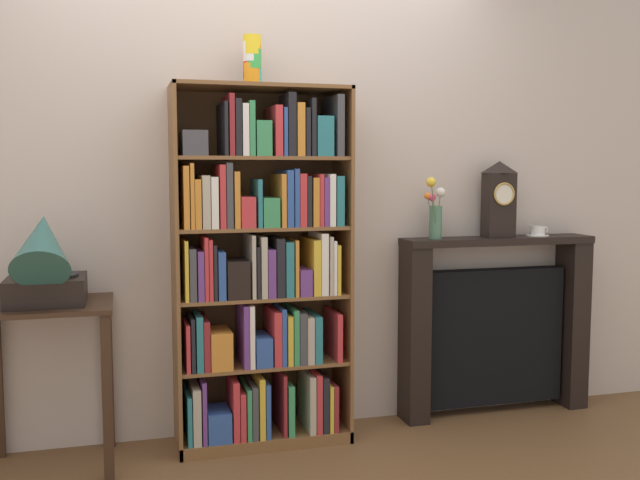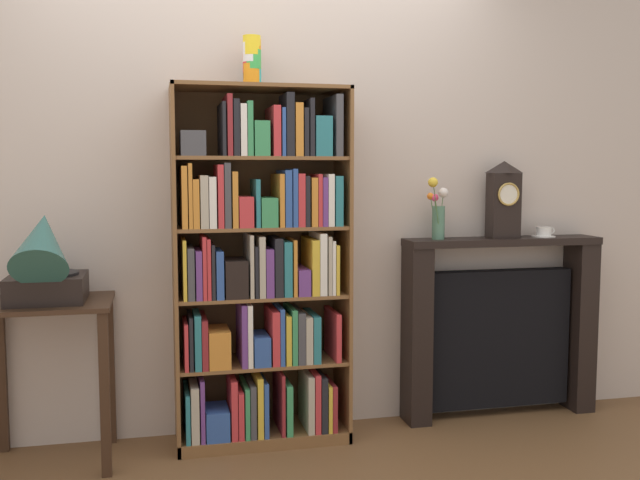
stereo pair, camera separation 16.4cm
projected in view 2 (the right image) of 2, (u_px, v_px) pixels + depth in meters
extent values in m
cube|color=brown|center=(265.00, 448.00, 3.59)|extent=(8.04, 6.40, 0.02)
cube|color=beige|center=(287.00, 186.00, 3.80)|extent=(5.04, 0.08, 2.60)
cube|color=brown|center=(175.00, 270.00, 3.50)|extent=(0.02, 0.34, 1.79)
cube|color=brown|center=(343.00, 265.00, 3.69)|extent=(0.02, 0.34, 1.79)
cube|color=brown|center=(256.00, 263.00, 3.76)|extent=(0.87, 0.01, 1.79)
cube|color=brown|center=(260.00, 88.00, 3.51)|extent=(0.87, 0.34, 0.02)
cube|color=brown|center=(262.00, 434.00, 3.68)|extent=(0.87, 0.34, 0.06)
cube|color=teal|center=(187.00, 412.00, 3.57)|extent=(0.02, 0.29, 0.24)
cube|color=#B2A893|center=(194.00, 410.00, 3.55)|extent=(0.04, 0.25, 0.28)
cube|color=#663884|center=(201.00, 404.00, 3.57)|extent=(0.02, 0.29, 0.31)
cube|color=#2D519E|center=(217.00, 422.00, 3.56)|extent=(0.11, 0.20, 0.15)
cube|color=#C63338|center=(232.00, 404.00, 3.59)|extent=(0.03, 0.25, 0.30)
cube|color=#C63338|center=(239.00, 410.00, 3.59)|extent=(0.03, 0.23, 0.24)
cube|color=#388E56|center=(245.00, 407.00, 3.62)|extent=(0.02, 0.28, 0.25)
cube|color=#424247|center=(250.00, 406.00, 3.62)|extent=(0.03, 0.26, 0.27)
cube|color=gold|center=(257.00, 402.00, 3.63)|extent=(0.03, 0.26, 0.30)
cube|color=#2D519E|center=(263.00, 405.00, 3.63)|extent=(0.02, 0.25, 0.27)
cube|color=maroon|center=(279.00, 398.00, 3.67)|extent=(0.02, 0.30, 0.31)
cube|color=#388E56|center=(286.00, 404.00, 3.66)|extent=(0.03, 0.25, 0.26)
cube|color=#B2A893|center=(306.00, 399.00, 3.69)|extent=(0.03, 0.27, 0.29)
cube|color=#C63338|center=(314.00, 399.00, 3.68)|extent=(0.03, 0.23, 0.30)
cube|color=black|center=(319.00, 399.00, 3.70)|extent=(0.03, 0.27, 0.28)
cube|color=gold|center=(325.00, 402.00, 3.71)|extent=(0.02, 0.27, 0.24)
cube|color=maroon|center=(330.00, 403.00, 3.71)|extent=(0.02, 0.25, 0.24)
cube|color=brown|center=(262.00, 361.00, 3.64)|extent=(0.83, 0.32, 0.02)
cube|color=#C63338|center=(186.00, 343.00, 3.50)|extent=(0.02, 0.24, 0.23)
cube|color=black|center=(190.00, 340.00, 3.51)|extent=(0.02, 0.25, 0.26)
cube|color=teal|center=(197.00, 339.00, 3.51)|extent=(0.03, 0.23, 0.27)
cube|color=maroon|center=(203.00, 340.00, 3.55)|extent=(0.03, 0.29, 0.24)
cube|color=orange|center=(218.00, 347.00, 3.53)|extent=(0.11, 0.22, 0.18)
cube|color=#663884|center=(242.00, 332.00, 3.58)|extent=(0.03, 0.27, 0.31)
cube|color=white|center=(248.00, 333.00, 3.56)|extent=(0.02, 0.23, 0.31)
cube|color=#2D519E|center=(260.00, 348.00, 3.58)|extent=(0.08, 0.21, 0.15)
cube|color=#C63338|center=(272.00, 334.00, 3.62)|extent=(0.04, 0.28, 0.27)
cube|color=#2D519E|center=(279.00, 333.00, 3.61)|extent=(0.02, 0.25, 0.28)
cube|color=gold|center=(284.00, 336.00, 3.63)|extent=(0.03, 0.26, 0.25)
cube|color=#388E56|center=(290.00, 333.00, 3.64)|extent=(0.03, 0.27, 0.27)
cube|color=#424247|center=(297.00, 334.00, 3.65)|extent=(0.04, 0.28, 0.26)
cube|color=#B2A893|center=(305.00, 337.00, 3.64)|extent=(0.03, 0.23, 0.24)
cube|color=teal|center=(312.00, 335.00, 3.66)|extent=(0.04, 0.27, 0.24)
cube|color=#C63338|center=(333.00, 333.00, 3.69)|extent=(0.03, 0.27, 0.24)
cube|color=brown|center=(261.00, 295.00, 3.61)|extent=(0.83, 0.32, 0.02)
cube|color=gold|center=(184.00, 268.00, 3.47)|extent=(0.02, 0.25, 0.29)
cube|color=#424247|center=(190.00, 272.00, 3.48)|extent=(0.03, 0.24, 0.25)
cube|color=#663884|center=(198.00, 273.00, 3.48)|extent=(0.03, 0.24, 0.24)
cube|color=#C63338|center=(203.00, 266.00, 3.49)|extent=(0.02, 0.25, 0.30)
cube|color=#C63338|center=(207.00, 267.00, 3.50)|extent=(0.02, 0.25, 0.29)
cube|color=black|center=(211.00, 269.00, 3.53)|extent=(0.02, 0.29, 0.26)
cube|color=#2D519E|center=(218.00, 273.00, 3.51)|extent=(0.04, 0.24, 0.23)
cube|color=black|center=(235.00, 278.00, 3.51)|extent=(0.11, 0.21, 0.18)
cube|color=#B2A893|center=(248.00, 264.00, 3.56)|extent=(0.02, 0.29, 0.31)
cube|color=black|center=(253.00, 269.00, 3.57)|extent=(0.02, 0.30, 0.25)
cube|color=#B2A893|center=(259.00, 264.00, 3.57)|extent=(0.03, 0.28, 0.30)
cube|color=#663884|center=(267.00, 271.00, 3.56)|extent=(0.04, 0.23, 0.24)
cube|color=black|center=(276.00, 266.00, 3.57)|extent=(0.04, 0.24, 0.29)
cube|color=teal|center=(283.00, 266.00, 3.60)|extent=(0.04, 0.28, 0.27)
cube|color=orange|center=(291.00, 266.00, 3.58)|extent=(0.02, 0.23, 0.28)
cube|color=#663884|center=(300.00, 280.00, 3.62)|extent=(0.06, 0.27, 0.13)
cube|color=gold|center=(310.00, 265.00, 3.63)|extent=(0.04, 0.28, 0.28)
cube|color=white|center=(318.00, 262.00, 3.63)|extent=(0.04, 0.27, 0.31)
cube|color=#B2A893|center=(325.00, 263.00, 3.64)|extent=(0.02, 0.26, 0.29)
cube|color=white|center=(328.00, 266.00, 3.64)|extent=(0.02, 0.25, 0.27)
cube|color=gold|center=(332.00, 267.00, 3.65)|extent=(0.02, 0.27, 0.25)
cube|color=brown|center=(261.00, 227.00, 3.58)|extent=(0.83, 0.32, 0.02)
cube|color=orange|center=(183.00, 197.00, 3.46)|extent=(0.03, 0.28, 0.30)
cube|color=orange|center=(189.00, 195.00, 3.47)|extent=(0.02, 0.30, 0.31)
cube|color=orange|center=(195.00, 203.00, 3.45)|extent=(0.03, 0.24, 0.23)
cube|color=#B2A893|center=(203.00, 201.00, 3.47)|extent=(0.04, 0.26, 0.25)
cube|color=white|center=(211.00, 202.00, 3.49)|extent=(0.03, 0.28, 0.24)
cube|color=#C63338|center=(219.00, 196.00, 3.48)|extent=(0.03, 0.26, 0.30)
cube|color=#424247|center=(225.00, 195.00, 3.49)|extent=(0.03, 0.26, 0.31)
cube|color=orange|center=(232.00, 199.00, 3.51)|extent=(0.03, 0.29, 0.27)
cube|color=#C63338|center=(244.00, 212.00, 3.49)|extent=(0.07, 0.19, 0.15)
cube|color=teal|center=(255.00, 203.00, 3.51)|extent=(0.02, 0.23, 0.23)
cube|color=#388E56|center=(266.00, 212.00, 3.54)|extent=(0.08, 0.25, 0.14)
cube|color=orange|center=(278.00, 200.00, 3.57)|extent=(0.02, 0.29, 0.26)
cube|color=#2D519E|center=(284.00, 198.00, 3.57)|extent=(0.03, 0.28, 0.28)
cube|color=#2D519E|center=(291.00, 197.00, 3.55)|extent=(0.02, 0.23, 0.28)
cube|color=#C63338|center=(297.00, 199.00, 3.58)|extent=(0.03, 0.26, 0.26)
cube|color=black|center=(303.00, 201.00, 3.58)|extent=(0.02, 0.26, 0.25)
cube|color=orange|center=(309.00, 201.00, 3.60)|extent=(0.03, 0.28, 0.24)
cube|color=#C63338|center=(316.00, 200.00, 3.58)|extent=(0.02, 0.23, 0.26)
cube|color=#663884|center=(320.00, 201.00, 3.60)|extent=(0.03, 0.25, 0.24)
cube|color=white|center=(325.00, 199.00, 3.62)|extent=(0.03, 0.29, 0.26)
cube|color=teal|center=(334.00, 200.00, 3.60)|extent=(0.04, 0.24, 0.25)
cube|color=brown|center=(260.00, 158.00, 3.54)|extent=(0.83, 0.32, 0.02)
cube|color=#424247|center=(192.00, 144.00, 3.41)|extent=(0.12, 0.22, 0.12)
cube|color=black|center=(222.00, 130.00, 3.47)|extent=(0.02, 0.30, 0.25)
cube|color=maroon|center=(227.00, 126.00, 3.46)|extent=(0.02, 0.27, 0.29)
cube|color=black|center=(234.00, 129.00, 3.48)|extent=(0.03, 0.28, 0.27)
cube|color=white|center=(240.00, 131.00, 3.49)|extent=(0.03, 0.29, 0.24)
cube|color=#388E56|center=(247.00, 130.00, 3.49)|extent=(0.03, 0.28, 0.26)
cube|color=#388E56|center=(259.00, 139.00, 3.50)|extent=(0.07, 0.25, 0.17)
cube|color=#C63338|center=(273.00, 132.00, 3.52)|extent=(0.03, 0.28, 0.24)
cube|color=#2D519E|center=(279.00, 133.00, 3.54)|extent=(0.02, 0.29, 0.23)
cube|color=black|center=(287.00, 126.00, 3.51)|extent=(0.04, 0.23, 0.30)
cube|color=orange|center=(294.00, 131.00, 3.54)|extent=(0.04, 0.27, 0.26)
cube|color=black|center=(302.00, 133.00, 3.54)|extent=(0.02, 0.24, 0.23)
cube|color=black|center=(308.00, 128.00, 3.54)|extent=(0.02, 0.23, 0.28)
cube|color=teal|center=(320.00, 137.00, 3.54)|extent=(0.08, 0.20, 0.19)
cube|color=#424247|center=(333.00, 127.00, 3.59)|extent=(0.03, 0.29, 0.30)
cylinder|color=#28B2B7|center=(252.00, 77.00, 3.53)|extent=(0.09, 0.09, 0.09)
cylinder|color=orange|center=(252.00, 74.00, 3.53)|extent=(0.09, 0.09, 0.09)
cylinder|color=black|center=(252.00, 70.00, 3.53)|extent=(0.09, 0.09, 0.09)
cylinder|color=blue|center=(252.00, 67.00, 3.52)|extent=(0.09, 0.09, 0.09)
cylinder|color=red|center=(252.00, 63.00, 3.52)|extent=(0.09, 0.09, 0.09)
cylinder|color=green|center=(252.00, 60.00, 3.52)|extent=(0.09, 0.09, 0.09)
cylinder|color=orange|center=(252.00, 56.00, 3.52)|extent=(0.09, 0.09, 0.09)
cylinder|color=white|center=(252.00, 53.00, 3.51)|extent=(0.09, 0.09, 0.09)
cylinder|color=orange|center=(252.00, 49.00, 3.52)|extent=(0.09, 0.09, 0.09)
cylinder|color=yellow|center=(252.00, 46.00, 3.51)|extent=(0.09, 0.09, 0.09)
cube|color=#382316|center=(48.00, 304.00, 3.31)|extent=(0.58, 0.48, 0.02)
cube|color=#382316|center=(105.00, 395.00, 3.21)|extent=(0.04, 0.04, 0.76)
cube|color=#382316|center=(2.00, 376.00, 3.50)|extent=(0.04, 0.04, 0.76)
cube|color=#382316|center=(110.00, 370.00, 3.61)|extent=(0.04, 0.04, 0.76)
cube|color=black|center=(47.00, 288.00, 3.31)|extent=(0.34, 0.33, 0.12)
cylinder|color=black|center=(47.00, 274.00, 3.30)|extent=(0.28, 0.28, 0.01)
cylinder|color=#2D605B|center=(45.00, 270.00, 3.25)|extent=(0.03, 0.03, 0.06)
cone|color=#2D605B|center=(42.00, 241.00, 3.17)|extent=(0.25, 0.40, 0.40)
cube|color=black|center=(503.00, 241.00, 3.96)|extent=(1.12, 0.21, 0.04)
cube|color=black|center=(417.00, 335.00, 3.90)|extent=(0.12, 0.19, 0.97)
cube|color=black|center=(579.00, 326.00, 4.12)|extent=(0.12, 0.19, 0.97)
cube|color=black|center=(498.00, 338.00, 4.04)|extent=(0.84, 0.10, 0.78)
cube|color=black|center=(503.00, 206.00, 3.94)|extent=(0.16, 0.10, 0.36)
pyramid|color=black|center=(504.00, 167.00, 3.92)|extent=(0.16, 0.10, 0.07)
cylinder|color=silver|center=(508.00, 194.00, 3.88)|extent=(0.12, 0.01, 0.12)
torus|color=#B79347|center=(509.00, 194.00, 3.88)|extent=(0.13, 0.01, 0.13)
cylinder|color=#4C7A60|center=(438.00, 223.00, 3.86)|extent=(0.07, 0.07, 0.18)
cylinder|color=#4C753D|center=(437.00, 210.00, 3.80)|extent=(0.08, 0.08, 0.30)
sphere|color=yellow|center=(433.00, 182.00, 3.74)|extent=(0.05, 0.05, 0.05)
cylinder|color=#4C753D|center=(441.00, 215.00, 3.86)|extent=(0.02, 0.03, 0.24)
sphere|color=silver|center=(443.00, 193.00, 3.83)|extent=(0.05, 0.05, 0.05)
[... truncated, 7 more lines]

